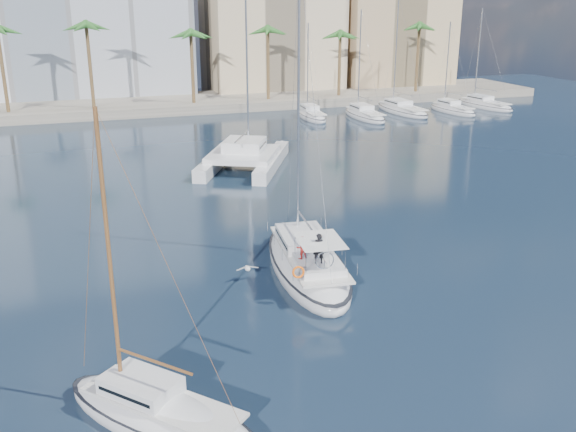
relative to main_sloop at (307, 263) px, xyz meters
name	(u,v)px	position (x,y,z in m)	size (l,w,h in m)	color
ground	(278,291)	(-2.32, -1.74, -0.53)	(160.00, 160.00, 0.00)	black
quay	(139,105)	(-2.32, 59.26, 0.07)	(120.00, 14.00, 1.20)	gray
building_modern	(36,2)	(-14.32, 71.26, 13.47)	(42.00, 16.00, 28.00)	silver
building_beige	(271,29)	(19.68, 68.26, 9.47)	(20.00, 14.00, 20.00)	#C3AD8C
building_tan_right	(392,34)	(39.68, 66.26, 8.47)	(18.00, 12.00, 18.00)	tan
palm_centre	(137,34)	(-2.32, 55.26, 9.75)	(3.60, 3.60, 12.30)	brown
palm_right	(378,30)	(31.68, 55.26, 9.75)	(3.60, 3.60, 12.30)	brown
main_sloop	(307,263)	(0.00, 0.00, 0.00)	(5.24, 12.24, 17.61)	silver
small_sloop	(158,414)	(-9.82, -10.88, -0.10)	(7.47, 8.00, 11.98)	silver
catamaran	(244,154)	(2.95, 24.01, 0.62)	(11.28, 13.95, 18.14)	silver
seagull	(247,268)	(-3.48, -0.07, 0.24)	(1.23, 0.53, 0.23)	silver
moored_yacht_a	(311,118)	(17.68, 45.26, -0.53)	(2.72, 9.35, 11.90)	silver
moored_yacht_b	(364,118)	(24.18, 43.26, -0.53)	(3.14, 10.78, 13.72)	silver
moored_yacht_c	(402,113)	(30.68, 45.26, -0.53)	(3.55, 12.21, 15.54)	silver
moored_yacht_d	(452,112)	(37.18, 43.26, -0.53)	(2.72, 9.35, 11.90)	silver
moored_yacht_e	(484,108)	(43.68, 45.26, -0.53)	(3.14, 10.78, 13.72)	silver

